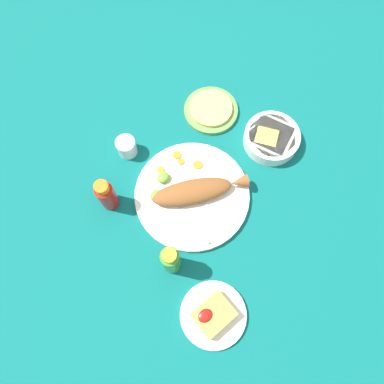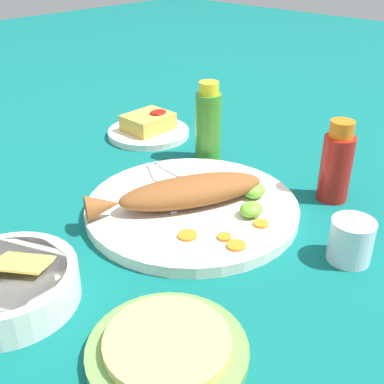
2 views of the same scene
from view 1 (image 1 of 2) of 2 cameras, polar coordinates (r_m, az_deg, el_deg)
name	(u,v)px [view 1 (image 1 of 2)]	position (r m, az deg, el deg)	size (l,w,h in m)	color
ground_plane	(192,196)	(1.13, 0.00, -0.65)	(4.00, 4.00, 0.00)	#0C605B
main_plate	(192,195)	(1.12, 0.00, -0.50)	(0.34, 0.34, 0.02)	white
fried_fish	(196,191)	(1.09, 0.69, 0.17)	(0.28, 0.18, 0.04)	brown
fork_near	(208,218)	(1.09, 2.50, -4.03)	(0.11, 0.16, 0.00)	silver
fork_far	(193,223)	(1.08, 0.08, -4.77)	(0.03, 0.19, 0.00)	silver
carrot_slice_near	(198,165)	(1.15, 0.89, 4.17)	(0.03, 0.03, 0.00)	orange
carrot_slice_mid	(181,162)	(1.15, -1.69, 4.65)	(0.02, 0.02, 0.00)	orange
carrot_slice_far	(177,155)	(1.16, -2.31, 5.66)	(0.03, 0.03, 0.00)	orange
carrot_slice_extra	(161,170)	(1.14, -4.76, 3.35)	(0.02, 0.02, 0.00)	orange
lime_wedge_main	(163,178)	(1.12, -4.38, 2.19)	(0.04, 0.03, 0.02)	#6BB233
lime_wedge_side	(157,196)	(1.10, -5.40, -0.58)	(0.04, 0.03, 0.02)	#6BB233
hot_sauce_bottle_red	(107,195)	(1.09, -12.88, -0.47)	(0.05, 0.05, 0.14)	#B21914
hot_sauce_bottle_green	(171,260)	(1.01, -3.26, -10.34)	(0.05, 0.05, 0.16)	#3D8428
salt_cup	(127,147)	(1.18, -9.91, 6.71)	(0.06, 0.06, 0.06)	silver
side_plate_fries	(213,315)	(1.06, 3.24, -18.18)	(0.18, 0.18, 0.01)	white
fries_pile	(213,315)	(1.04, 3.28, -18.14)	(0.10, 0.08, 0.04)	gold
guacamole_bowl	(271,138)	(1.21, 12.02, 8.05)	(0.17, 0.17, 0.06)	white
tortilla_plate	(211,110)	(1.25, 2.89, 12.31)	(0.18, 0.18, 0.01)	#6B9E4C
tortilla_stack	(211,108)	(1.24, 2.92, 12.63)	(0.14, 0.14, 0.01)	#E0C666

